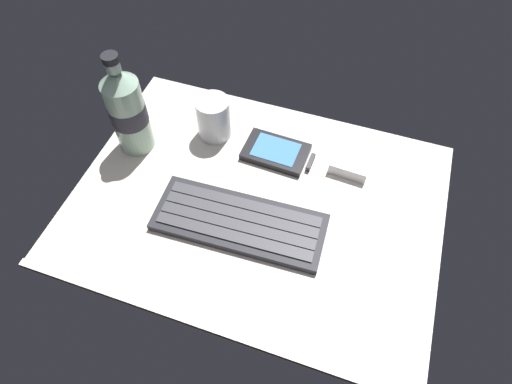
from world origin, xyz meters
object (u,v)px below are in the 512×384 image
Objects in this scene: juice_cup at (214,119)px; charger_block at (351,164)px; keyboard at (240,222)px; handheld_device at (279,153)px; water_bottle at (127,110)px.

juice_cup reaches higher than charger_block.
handheld_device is at bearing 83.93° from keyboard.
water_bottle is at bearing -169.41° from charger_block.
handheld_device is at bearing 12.83° from water_bottle.
water_bottle is at bearing -150.60° from juice_cup.
charger_block is (15.18, 18.22, 0.39)cm from keyboard.
juice_cup is 0.41× the size of water_bottle.
water_bottle is at bearing 156.73° from keyboard.
water_bottle reaches higher than charger_block.
keyboard is 28.35cm from water_bottle.
water_bottle is 41.54cm from charger_block.
juice_cup is (-13.57, 1.32, 3.18)cm from handheld_device.
charger_block is (26.96, 0.09, -2.71)cm from juice_cup.
handheld_device is at bearing -173.98° from charger_block.
water_bottle reaches higher than keyboard.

